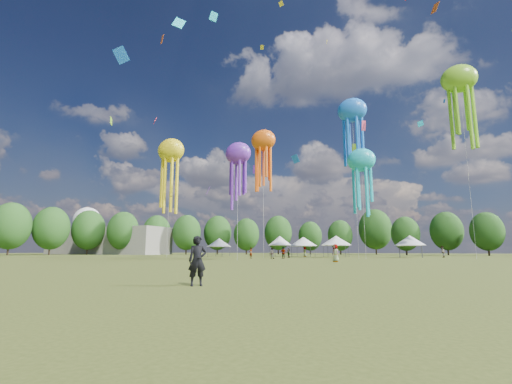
% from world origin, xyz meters
% --- Properties ---
extents(ground, '(300.00, 300.00, 0.00)m').
position_xyz_m(ground, '(0.00, 0.00, 0.00)').
color(ground, '#384416').
rests_on(ground, ground).
extents(observer_main, '(0.74, 0.72, 1.71)m').
position_xyz_m(observer_main, '(6.82, -1.08, 0.85)').
color(observer_main, black).
rests_on(observer_main, ground).
extents(spectator_near, '(0.81, 0.64, 1.61)m').
position_xyz_m(spectator_near, '(-4.43, 36.51, 0.80)').
color(spectator_near, gray).
rests_on(spectator_near, ground).
extents(spectators_far, '(27.98, 31.05, 1.93)m').
position_xyz_m(spectators_far, '(2.83, 45.76, 0.88)').
color(spectators_far, gray).
rests_on(spectators_far, ground).
extents(festival_tents, '(40.52, 9.34, 4.14)m').
position_xyz_m(festival_tents, '(-3.56, 54.56, 2.94)').
color(festival_tents, '#47474C').
rests_on(festival_tents, ground).
extents(show_kites, '(51.45, 22.55, 28.98)m').
position_xyz_m(show_kites, '(0.23, 41.03, 18.31)').
color(show_kites, '#FF620F').
rests_on(show_kites, ground).
extents(small_kites, '(74.70, 55.84, 42.95)m').
position_xyz_m(small_kites, '(-0.82, 42.45, 30.55)').
color(small_kites, '#FF620F').
rests_on(small_kites, ground).
extents(treeline, '(201.57, 95.24, 13.43)m').
position_xyz_m(treeline, '(-3.87, 62.51, 6.54)').
color(treeline, '#38281C').
rests_on(treeline, ground).
extents(hangar, '(40.00, 12.00, 8.00)m').
position_xyz_m(hangar, '(-72.00, 72.00, 4.00)').
color(hangar, gray).
rests_on(hangar, ground).
extents(radome, '(9.00, 9.00, 16.00)m').
position_xyz_m(radome, '(-88.00, 78.00, 9.99)').
color(radome, white).
rests_on(radome, ground).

